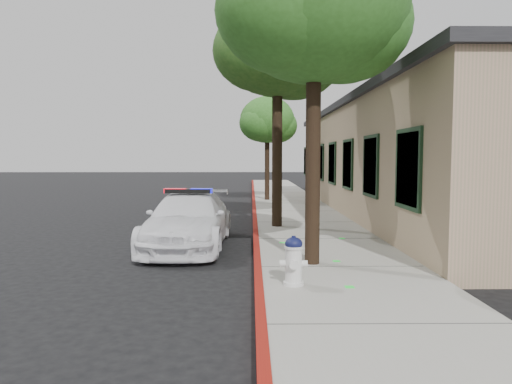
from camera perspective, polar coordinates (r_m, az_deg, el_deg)
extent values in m
plane|color=black|center=(8.83, -0.17, -10.09)|extent=(120.00, 120.00, 0.00)
cube|color=gray|center=(11.86, 7.52, -6.03)|extent=(3.20, 60.00, 0.15)
cube|color=maroon|center=(11.74, 0.02, -6.07)|extent=(0.14, 60.00, 0.16)
cube|color=tan|center=(18.81, 20.52, 3.44)|extent=(7.00, 20.00, 4.00)
cube|color=black|center=(18.90, 20.70, 9.88)|extent=(7.30, 20.30, 0.24)
cube|color=black|center=(10.08, 18.13, 2.71)|extent=(0.08, 1.48, 1.68)
cube|color=black|center=(12.96, 13.87, 3.10)|extent=(0.08, 1.48, 1.68)
cube|color=black|center=(15.88, 11.17, 3.34)|extent=(0.08, 1.48, 1.68)
cube|color=black|center=(18.83, 9.31, 3.50)|extent=(0.08, 1.48, 1.68)
cube|color=black|center=(21.79, 7.96, 3.62)|extent=(0.08, 1.48, 1.68)
cube|color=black|center=(24.76, 6.93, 3.71)|extent=(0.08, 1.48, 1.68)
cube|color=black|center=(27.74, 6.12, 3.77)|extent=(0.08, 1.48, 1.68)
imported|color=white|center=(11.46, -8.26, -3.45)|extent=(1.99, 4.59, 1.31)
cube|color=black|center=(11.38, -8.30, 0.13)|extent=(1.21, 0.32, 0.10)
cube|color=red|center=(11.44, -9.88, 0.16)|extent=(0.53, 0.26, 0.11)
cube|color=#0D0FED|center=(11.33, -6.70, 0.15)|extent=(0.53, 0.26, 0.11)
cylinder|color=silver|center=(7.61, 4.61, -11.06)|extent=(0.33, 0.33, 0.06)
cylinder|color=silver|center=(7.54, 4.63, -8.90)|extent=(0.27, 0.27, 0.53)
cylinder|color=silver|center=(7.48, 4.64, -6.77)|extent=(0.31, 0.31, 0.04)
ellipsoid|color=#0F133A|center=(7.46, 4.64, -6.33)|extent=(0.28, 0.28, 0.21)
cylinder|color=#0F133A|center=(7.45, 4.65, -5.61)|extent=(0.07, 0.07, 0.06)
cylinder|color=silver|center=(7.53, 3.36, -8.71)|extent=(0.12, 0.12, 0.11)
cylinder|color=silver|center=(7.53, 5.89, -8.72)|extent=(0.12, 0.12, 0.11)
cylinder|color=silver|center=(7.37, 4.64, -8.86)|extent=(0.14, 0.13, 0.14)
cylinder|color=black|center=(8.90, 6.99, 3.72)|extent=(0.28, 0.28, 3.92)
ellipsoid|color=#28571B|center=(9.35, 7.17, 22.03)|extent=(3.48, 3.48, 2.96)
ellipsoid|color=#28571B|center=(9.59, 10.59, 19.51)|extent=(2.61, 2.61, 2.22)
ellipsoid|color=#28571B|center=(8.98, 4.18, 21.35)|extent=(2.72, 2.72, 2.31)
cylinder|color=black|center=(13.73, 2.60, 4.69)|extent=(0.30, 0.30, 4.27)
ellipsoid|color=#1D4B17|center=(14.12, 2.65, 17.69)|extent=(3.58, 3.58, 3.04)
ellipsoid|color=#1D4B17|center=(14.36, 4.63, 16.03)|extent=(2.89, 2.89, 2.45)
ellipsoid|color=#1D4B17|center=(13.87, 0.60, 16.96)|extent=(2.77, 2.77, 2.36)
cylinder|color=black|center=(22.32, 1.37, 2.95)|extent=(0.23, 0.23, 3.04)
ellipsoid|color=#26591C|center=(22.39, 1.38, 8.85)|extent=(2.60, 2.60, 2.21)
ellipsoid|color=#26591C|center=(22.51, 2.53, 8.15)|extent=(2.00, 2.00, 1.70)
ellipsoid|color=#26591C|center=(22.14, 0.65, 8.45)|extent=(2.08, 2.08, 1.77)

